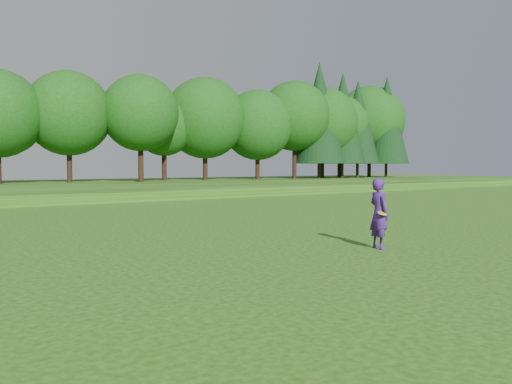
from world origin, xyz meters
TOP-DOWN VIEW (x-y plane):
  - ground at (0.00, 0.00)m, footprint 140.00×140.00m
  - berm at (0.00, 34.00)m, footprint 130.00×30.00m
  - walking_path at (0.00, 20.00)m, footprint 130.00×1.60m
  - treeline at (0.00, 38.00)m, footprint 104.00×7.00m
  - woman at (2.43, 0.09)m, footprint 0.57×0.74m

SIDE VIEW (x-z plane):
  - ground at x=0.00m, z-range 0.00..0.00m
  - walking_path at x=0.00m, z-range 0.00..0.04m
  - berm at x=0.00m, z-range 0.00..0.60m
  - woman at x=2.43m, z-range 0.00..1.79m
  - treeline at x=0.00m, z-range 0.60..15.60m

